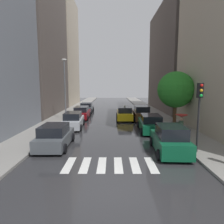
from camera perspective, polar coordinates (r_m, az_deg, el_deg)
The scene contains 19 objects.
ground_plane at distance 31.83m, azimuth -0.21°, elevation -0.04°, with size 28.00×72.00×0.04m, color #2A2A2C.
sidewalk_left at distance 32.50m, azimuth -11.75°, elevation 0.13°, with size 3.00×72.00×0.15m, color gray.
sidewalk_right at distance 32.45m, azimuth 11.34°, elevation 0.13°, with size 3.00×72.00×0.15m, color gray.
crosswalk_stripes at distance 11.12m, azimuth -0.59°, elevation -15.04°, with size 4.95×2.20×0.01m.
building_left_mid at distance 32.78m, azimuth -21.26°, elevation 20.72°, with size 6.00×13.52×23.87m, color #564C47.
building_left_far at distance 45.33m, azimuth -14.81°, elevation 16.27°, with size 6.00×12.19×22.40m, color #B2A38C.
building_right_mid at distance 36.12m, azimuth 18.11°, elevation 14.29°, with size 6.00×17.18×17.28m, color #564C47.
parked_car_left_nearest at distance 14.38m, azimuth -16.24°, elevation -6.86°, with size 2.16×4.20×1.62m.
parked_car_left_second at distance 20.36m, azimuth -11.18°, elevation -2.43°, with size 2.15×4.64×1.61m.
parked_car_left_third at distance 25.88m, azimuth -8.76°, elevation -0.23°, with size 2.05×4.78×1.59m.
parked_car_left_fourth at distance 31.81m, azimuth -7.39°, elevation 1.25°, with size 2.13×4.43×1.54m.
parked_car_right_nearest at distance 13.19m, azimuth 16.44°, elevation -7.84°, with size 2.22×4.18×1.80m.
parked_car_right_second at distance 18.80m, azimuth 11.06°, elevation -3.29°, with size 2.28×4.84×1.60m.
parked_car_right_third at distance 24.70m, azimuth 8.48°, elevation -0.41°, with size 2.12×4.66×1.79m.
taxi_midroad at distance 24.83m, azimuth 3.63°, elevation -0.45°, with size 2.14×4.69×1.81m.
pedestrian_by_kerb at distance 16.62m, azimuth 19.42°, elevation -2.42°, with size 1.00×1.00×1.85m.
street_tree_right at distance 21.17m, azimuth 17.95°, elevation 6.15°, with size 3.68×3.68×5.56m.
traffic_light_right_corner at distance 13.14m, azimuth 24.00°, elevation 2.61°, with size 0.30×0.42×4.30m.
lamp_post_left at distance 24.45m, azimuth -13.52°, elevation 7.58°, with size 0.60×0.28×7.27m.
Camera 1 is at (0.11, -7.53, 4.32)m, focal length 31.56 mm.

